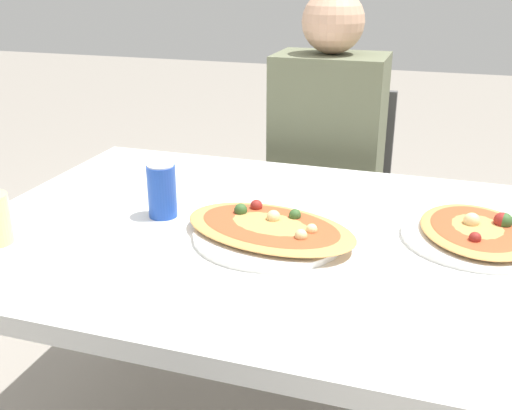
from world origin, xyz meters
TOP-DOWN VIEW (x-y plane):
  - dining_table at (0.00, 0.00)m, footprint 1.19×0.94m
  - chair_far_seated at (0.05, 0.80)m, footprint 0.40×0.40m
  - person_seated at (0.05, 0.69)m, footprint 0.34×0.27m
  - pizza_main at (0.08, -0.04)m, footprint 0.43×0.33m
  - soda_can at (-0.19, -0.00)m, footprint 0.07×0.07m
  - pizza_second at (0.50, 0.08)m, footprint 0.31×0.34m

SIDE VIEW (x-z plane):
  - chair_far_seated at x=0.05m, z-range 0.05..0.93m
  - dining_table at x=0.00m, z-range 0.30..1.03m
  - person_seated at x=0.05m, z-range 0.10..1.31m
  - pizza_second at x=0.50m, z-range 0.72..0.78m
  - pizza_main at x=0.08m, z-range 0.73..0.78m
  - soda_can at x=-0.19m, z-range 0.74..0.86m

